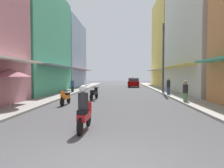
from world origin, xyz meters
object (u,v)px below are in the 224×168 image
(motorbike_orange, at_px, (65,97))
(vendor_umbrella, at_px, (10,73))
(motorbike_black, at_px, (94,93))
(parked_car, at_px, (134,82))
(motorbike_white, at_px, (132,82))
(pedestrian_midway, at_px, (72,86))
(utility_pole, at_px, (163,58))
(pedestrian_foreground, at_px, (168,87))
(pedestrian_far, at_px, (185,92))
(motorbike_red, at_px, (84,110))

(motorbike_orange, xyz_separation_m, vendor_umbrella, (-2.63, -1.79, 1.55))
(motorbike_black, xyz_separation_m, parked_car, (4.07, 17.59, 0.24))
(motorbike_black, xyz_separation_m, vendor_umbrella, (-4.07, -4.90, 1.55))
(motorbike_orange, relative_size, parked_car, 0.43)
(motorbike_white, xyz_separation_m, motorbike_black, (-4.01, -21.07, -0.20))
(motorbike_black, distance_m, pedestrian_midway, 6.47)
(parked_car, relative_size, utility_pole, 0.58)
(motorbike_white, xyz_separation_m, utility_pole, (2.43, -15.42, 3.00))
(motorbike_black, xyz_separation_m, pedestrian_foreground, (6.53, 3.53, 0.35))
(pedestrian_far, bearing_deg, vendor_umbrella, -163.60)
(pedestrian_far, bearing_deg, parked_car, 97.23)
(motorbike_black, distance_m, pedestrian_foreground, 7.43)
(motorbike_red, xyz_separation_m, pedestrian_foreground, (5.63, 12.70, 0.15))
(pedestrian_midway, bearing_deg, pedestrian_far, -37.78)
(pedestrian_far, bearing_deg, pedestrian_foreground, 89.86)
(pedestrian_midway, bearing_deg, utility_pole, -0.17)
(motorbike_red, bearing_deg, motorbike_white, 84.14)
(pedestrian_foreground, xyz_separation_m, pedestrian_midway, (-9.63, 2.15, -0.07))
(motorbike_white, relative_size, pedestrian_foreground, 1.04)
(motorbike_red, xyz_separation_m, motorbike_black, (-0.90, 9.17, -0.20))
(motorbike_orange, bearing_deg, motorbike_red, -68.84)
(motorbike_white, distance_m, motorbike_red, 30.40)
(motorbike_black, relative_size, parked_car, 0.42)
(parked_car, bearing_deg, pedestrian_far, -82.77)
(parked_car, bearing_deg, motorbike_black, -103.02)
(vendor_umbrella, bearing_deg, pedestrian_midway, 84.72)
(pedestrian_far, height_order, vendor_umbrella, vendor_umbrella)
(motorbike_red, bearing_deg, vendor_umbrella, 139.33)
(motorbike_red, height_order, utility_pole, utility_pole)
(motorbike_white, height_order, parked_car, motorbike_white)
(motorbike_red, relative_size, motorbike_orange, 1.00)
(pedestrian_far, relative_size, pedestrian_foreground, 0.91)
(motorbike_orange, xyz_separation_m, pedestrian_foreground, (7.98, 6.64, 0.35))
(motorbike_black, relative_size, pedestrian_midway, 1.14)
(motorbike_orange, bearing_deg, pedestrian_far, 9.46)
(motorbike_red, height_order, vendor_umbrella, vendor_umbrella)
(motorbike_red, bearing_deg, motorbike_orange, 111.16)
(motorbike_white, distance_m, utility_pole, 15.90)
(pedestrian_foreground, relative_size, utility_pole, 0.23)
(motorbike_red, distance_m, motorbike_black, 9.22)
(motorbike_white, distance_m, pedestrian_far, 22.99)
(vendor_umbrella, distance_m, utility_pole, 14.98)
(motorbike_red, distance_m, parked_car, 26.95)
(parked_car, height_order, vendor_umbrella, vendor_umbrella)
(motorbike_black, distance_m, pedestrian_far, 6.76)
(parked_car, bearing_deg, pedestrian_foreground, -80.04)
(pedestrian_far, distance_m, utility_pole, 7.99)
(motorbike_black, bearing_deg, motorbike_white, 79.24)
(motorbike_white, distance_m, motorbike_orange, 24.79)
(pedestrian_far, bearing_deg, motorbike_black, 164.73)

